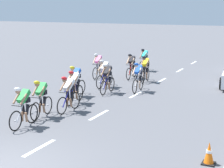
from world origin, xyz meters
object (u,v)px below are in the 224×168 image
Objects in this scene: cyclist_fourth at (74,86)px; cyclist_seventh at (138,77)px; cyclist_ninth at (131,66)px; traffic_cone_near at (209,153)px; cyclist_third at (68,93)px; cyclist_sixth at (107,78)px; cyclist_second at (41,98)px; cyclist_lead at (23,106)px; cyclist_eleventh at (98,65)px; cyclist_eighth at (104,73)px; cyclist_twelfth at (144,59)px; cyclist_tenth at (145,68)px; cyclist_fifth at (76,80)px.

cyclist_fourth is 1.00× the size of cyclist_seventh.
cyclist_seventh is 3.59m from cyclist_ninth.
cyclist_ninth is 12.78m from traffic_cone_near.
cyclist_sixth is (-0.06, 3.75, 0.00)m from cyclist_third.
cyclist_ninth is at bearing 89.71° from cyclist_second.
cyclist_seventh is at bearing 77.57° from cyclist_lead.
cyclist_eleventh is at bearing 130.84° from traffic_cone_near.
cyclist_lead is 2.48m from cyclist_third.
cyclist_third is at bearing -86.59° from cyclist_ninth.
cyclist_seventh is at bearing 75.63° from cyclist_third.
cyclist_eighth is 5.84m from cyclist_twelfth.
cyclist_eighth is at bearing 95.09° from cyclist_fourth.
cyclist_lead is 1.00× the size of cyclist_tenth.
cyclist_fourth is at bearing -84.91° from cyclist_eighth.
cyclist_seventh is at bearing -62.05° from cyclist_ninth.
cyclist_tenth is 1.00× the size of cyclist_eleventh.
cyclist_lead is at bearing -86.54° from cyclist_eighth.
cyclist_eighth is 10.64m from traffic_cone_near.
cyclist_seventh is at bearing -34.49° from cyclist_eleventh.
cyclist_seventh is (1.58, 7.18, 0.00)m from cyclist_lead.
cyclist_eighth is at bearing -122.21° from cyclist_tenth.
cyclist_second is at bearing -88.94° from cyclist_twelfth.
cyclist_eighth is (-0.33, 3.65, 0.00)m from cyclist_fourth.
cyclist_eleventh is 13.35m from traffic_cone_near.
cyclist_lead is at bearing -95.98° from cyclist_tenth.
traffic_cone_near is (8.72, -10.09, -0.48)m from cyclist_eleventh.
cyclist_fourth is (0.02, 2.47, 0.00)m from cyclist_second.
cyclist_second is 4.95m from cyclist_sixth.
cyclist_fourth is 1.00× the size of cyclist_fifth.
cyclist_fifth is 1.00× the size of cyclist_sixth.
cyclist_tenth is at bearing 82.17° from cyclist_second.
cyclist_sixth is 1.00× the size of cyclist_seventh.
cyclist_second is 1.00× the size of cyclist_seventh.
cyclist_lead is 3.74m from cyclist_fourth.
cyclist_fourth is 8.04m from traffic_cone_near.
cyclist_twelfth is at bearing 111.48° from cyclist_tenth.
cyclist_twelfth is (-0.24, 9.49, 0.00)m from cyclist_fourth.
cyclist_ninth is (0.05, 9.07, 0.00)m from cyclist_second.
cyclist_fifth is at bearing 98.66° from cyclist_lead.
cyclist_third is 5.01m from cyclist_eighth.
cyclist_second is 8.53m from cyclist_tenth.
cyclist_twelfth is (-0.74, 10.78, 0.00)m from cyclist_third.
cyclist_second is 2.68× the size of traffic_cone_near.
cyclist_sixth is at bearing 50.68° from cyclist_fifth.
cyclist_seventh is at bearing 63.60° from cyclist_fourth.
cyclist_lead is 6.21m from cyclist_sixth.
cyclist_seventh and cyclist_eleventh have the same top height.
cyclist_fourth is at bearing -100.09° from cyclist_sixth.
cyclist_twelfth is (-0.27, 2.89, 0.00)m from cyclist_ninth.
cyclist_seventh is at bearing 37.55° from cyclist_sixth.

